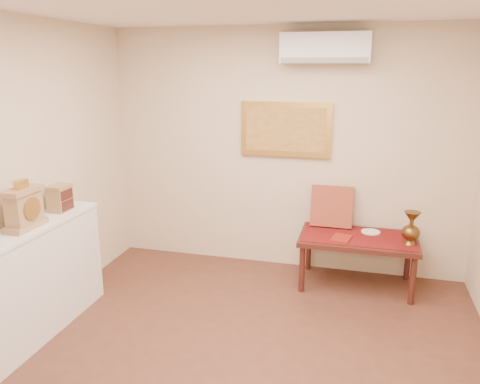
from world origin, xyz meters
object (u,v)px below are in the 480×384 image
(brass_urn_tall, at_px, (412,224))
(display_ledge, at_px, (15,292))
(wooden_chest, at_px, (60,198))
(mantel_clock, at_px, (24,208))
(low_table, at_px, (358,243))

(brass_urn_tall, bearing_deg, display_ledge, -150.64)
(brass_urn_tall, distance_m, wooden_chest, 3.37)
(display_ledge, relative_size, mantel_clock, 4.93)
(wooden_chest, bearing_deg, mantel_clock, -87.18)
(mantel_clock, bearing_deg, brass_urn_tall, 26.86)
(display_ledge, bearing_deg, low_table, 35.10)
(brass_urn_tall, height_order, wooden_chest, wooden_chest)
(display_ledge, bearing_deg, wooden_chest, 89.76)
(display_ledge, height_order, low_table, display_ledge)
(brass_urn_tall, bearing_deg, low_table, 169.37)
(mantel_clock, xyz_separation_m, wooden_chest, (-0.02, 0.50, -0.05))
(display_ledge, bearing_deg, brass_urn_tall, 29.36)
(brass_urn_tall, relative_size, wooden_chest, 1.67)
(mantel_clock, bearing_deg, wooden_chest, 92.82)
(mantel_clock, height_order, low_table, mantel_clock)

